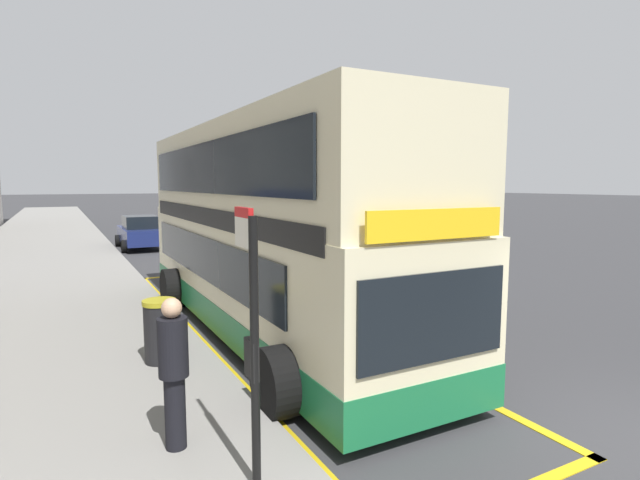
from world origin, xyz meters
name	(u,v)px	position (x,y,z in m)	size (l,w,h in m)	color
ground_plane	(163,230)	(0.00, 32.00, 0.00)	(260.00, 260.00, 0.00)	#333335
pavement_near	(47,234)	(-7.00, 32.00, 0.07)	(6.00, 76.00, 0.14)	gray
double_decker_bus	(264,236)	(-2.46, 6.95, 2.06)	(3.24, 10.94, 4.40)	beige
bus_bay_markings	(260,325)	(-2.45, 7.31, 0.01)	(3.11, 14.10, 0.01)	gold
bus_stop_sign	(252,327)	(-4.73, 1.59, 1.78)	(0.09, 0.51, 2.82)	black
parked_car_navy_across	(141,232)	(-2.80, 22.51, 0.80)	(2.09, 4.20, 1.62)	navy
parked_car_silver_behind	(240,217)	(4.98, 30.38, 0.80)	(2.09, 4.20, 1.62)	#B2B5BA
parked_car_white_far	(197,210)	(4.98, 42.21, 0.80)	(2.09, 4.20, 1.62)	silver
parked_car_grey_ahead	(181,207)	(4.60, 47.43, 0.80)	(2.09, 4.20, 1.62)	slate
pedestrian_waiting_near_sign	(174,367)	(-5.29, 2.65, 1.11)	(0.34, 0.34, 1.78)	black
litter_bin	(160,331)	(-4.92, 5.61, 0.69)	(0.56, 0.56, 1.08)	black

